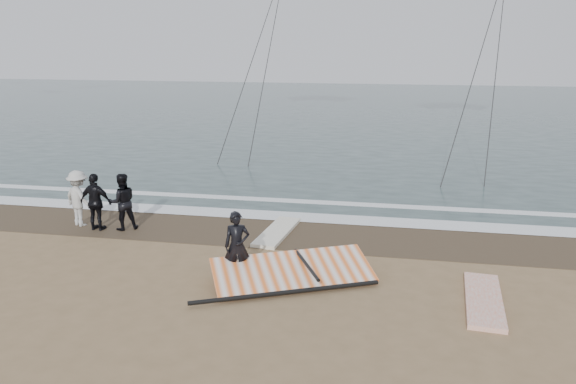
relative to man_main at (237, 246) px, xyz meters
name	(u,v)px	position (x,y,z in m)	size (l,w,h in m)	color
ground	(281,307)	(1.26, -1.22, -0.79)	(120.00, 120.00, 0.00)	#8C704C
sea	(365,111)	(1.26, 31.78, -0.77)	(120.00, 54.00, 0.02)	#233838
wet_sand	(313,234)	(1.26, 3.28, -0.78)	(120.00, 2.80, 0.01)	#4C3D2B
foam_near	(319,218)	(1.26, 4.68, -0.76)	(120.00, 0.90, 0.01)	white
foam_far	(326,203)	(1.26, 6.38, -0.76)	(120.00, 0.45, 0.01)	white
man_main	(237,246)	(0.00, 0.00, 0.00)	(0.57, 0.38, 1.57)	black
board_white	(484,300)	(5.34, -0.26, -0.73)	(0.72, 2.58, 0.10)	white
board_cream	(277,232)	(0.28, 3.12, -0.73)	(0.66, 2.49, 0.10)	white
trio_cluster	(97,200)	(-4.88, 2.68, 0.04)	(2.51, 1.08, 1.65)	black
sail_rig	(291,271)	(1.21, 0.15, -0.59)	(3.82, 3.08, 0.49)	black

